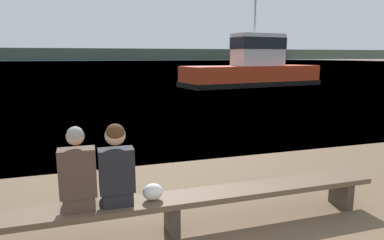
% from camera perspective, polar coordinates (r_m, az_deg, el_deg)
% --- Properties ---
extents(water_surface, '(240.00, 240.00, 0.00)m').
position_cam_1_polar(water_surface, '(126.53, -17.19, 9.21)').
color(water_surface, '#386084').
rests_on(water_surface, ground).
extents(far_shoreline, '(600.00, 12.00, 5.98)m').
position_cam_1_polar(far_shoreline, '(192.38, -17.48, 10.42)').
color(far_shoreline, '#424738').
rests_on(far_shoreline, ground).
extents(bench_main, '(5.64, 0.44, 0.46)m').
position_cam_1_polar(bench_main, '(4.29, -3.40, -13.83)').
color(bench_main, brown).
rests_on(bench_main, ground).
extents(person_left, '(0.39, 0.42, 0.95)m').
position_cam_1_polar(person_left, '(4.01, -18.50, -8.68)').
color(person_left, '#4C382D').
rests_on(person_left, bench_main).
extents(person_right, '(0.39, 0.43, 0.96)m').
position_cam_1_polar(person_right, '(4.01, -12.50, -7.89)').
color(person_right, black).
rests_on(person_right, bench_main).
extents(shopping_bag, '(0.25, 0.18, 0.20)m').
position_cam_1_polar(shopping_bag, '(4.17, -6.53, -11.82)').
color(shopping_bag, white).
rests_on(shopping_bag, bench_main).
extents(tugboat_red, '(10.88, 4.62, 6.46)m').
position_cam_1_polar(tugboat_red, '(25.51, 10.15, 8.29)').
color(tugboat_red, red).
rests_on(tugboat_red, water_surface).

